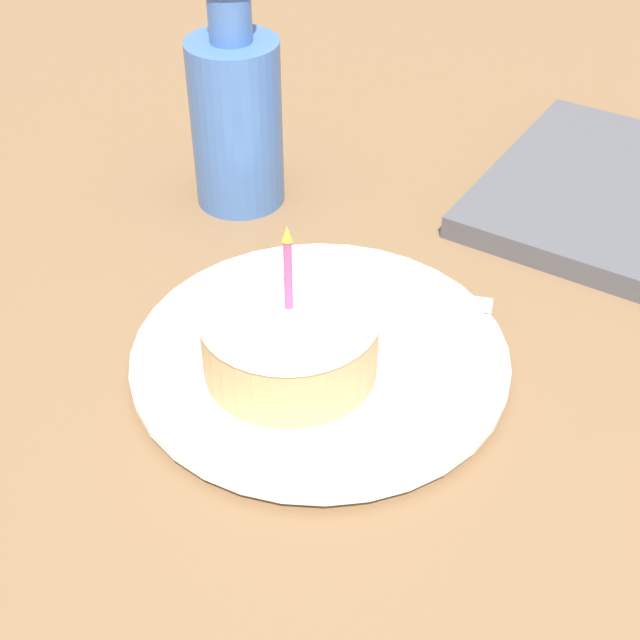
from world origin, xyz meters
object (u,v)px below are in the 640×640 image
(cake_slice, at_px, (290,338))
(bottle, at_px, (236,116))
(fork, at_px, (359,289))
(marble_board, at_px, (625,196))
(plate, at_px, (320,356))

(cake_slice, distance_m, bottle, 0.25)
(fork, relative_size, marble_board, 0.65)
(bottle, bearing_deg, fork, 64.53)
(cake_slice, bearing_deg, plate, 165.70)
(fork, height_order, marble_board, same)
(plate, bearing_deg, cake_slice, -14.30)
(fork, bearing_deg, marble_board, 153.66)
(plate, distance_m, cake_slice, 0.04)
(plate, distance_m, marble_board, 0.34)
(bottle, relative_size, marble_board, 0.75)
(plate, xyz_separation_m, marble_board, (-0.32, 0.11, 0.00))
(fork, relative_size, bottle, 0.86)
(cake_slice, distance_m, marble_board, 0.37)
(cake_slice, relative_size, bottle, 0.60)
(fork, xyz_separation_m, marble_board, (-0.25, 0.12, -0.01))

